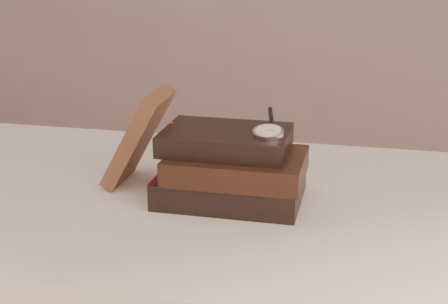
# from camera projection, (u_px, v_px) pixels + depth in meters

# --- Properties ---
(table) EXTENTS (1.00, 0.60, 0.75)m
(table) POSITION_uv_depth(u_px,v_px,m) (152.00, 244.00, 1.04)
(table) COLOR silver
(table) RESTS_ON ground
(book_stack) EXTENTS (0.22, 0.15, 0.11)m
(book_stack) POSITION_uv_depth(u_px,v_px,m) (231.00, 168.00, 0.97)
(book_stack) COLOR black
(book_stack) RESTS_ON table
(journal) EXTENTS (0.10, 0.10, 0.15)m
(journal) POSITION_uv_depth(u_px,v_px,m) (138.00, 137.00, 1.02)
(journal) COLOR #44281A
(journal) RESTS_ON table
(pocket_watch) EXTENTS (0.04, 0.15, 0.02)m
(pocket_watch) POSITION_uv_depth(u_px,v_px,m) (268.00, 130.00, 0.93)
(pocket_watch) COLOR silver
(pocket_watch) RESTS_ON book_stack
(eyeglasses) EXTENTS (0.09, 0.10, 0.04)m
(eyeglasses) POSITION_uv_depth(u_px,v_px,m) (195.00, 143.00, 1.05)
(eyeglasses) COLOR silver
(eyeglasses) RESTS_ON book_stack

